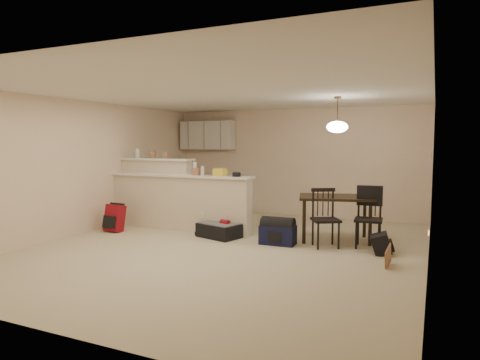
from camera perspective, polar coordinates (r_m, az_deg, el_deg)
The scene contains 23 objects.
room at distance 6.89m, azimuth -1.67°, elevation 1.17°, with size 7.00×7.02×2.50m.
breakfast_bar at distance 8.68m, azimuth -9.23°, elevation -2.37°, with size 3.08×0.58×1.39m.
upper_cabinets at distance 10.84m, azimuth -4.36°, elevation 5.97°, with size 1.40×0.34×0.70m, color white.
kitchen_counter at distance 10.70m, azimuth -3.71°, elevation -1.79°, with size 1.80×0.60×0.90m, color white.
thermostat at distance 7.72m, azimuth 24.19°, elevation 3.00°, with size 0.02×0.12×0.12m, color beige.
jar at distance 9.26m, azimuth -13.48°, elevation 3.49°, with size 0.10×0.10×0.20m, color silver.
cereal_box at distance 9.02m, azimuth -11.55°, elevation 3.36°, with size 0.10×0.07×0.16m, color #9E6F51.
small_box at distance 8.84m, azimuth -9.85°, elevation 3.23°, with size 0.08×0.06×0.12m, color #9E6F51.
bottle_a at distance 8.23m, azimuth -6.03°, elevation 1.55°, with size 0.07×0.07×0.26m, color silver.
bottle_b at distance 8.15m, azimuth -5.02°, elevation 1.24°, with size 0.06×0.06×0.18m, color silver.
bag_lump at distance 7.97m, azimuth -2.68°, elevation 1.03°, with size 0.22×0.18×0.14m, color #9E6F51.
pouch at distance 7.82m, azimuth -0.47°, elevation 0.74°, with size 0.12×0.10×0.08m, color #9E6F51.
extra_item_x at distance 7.98m, azimuth -2.86°, elevation 0.89°, with size 0.13×0.10×0.10m, color #9E6F51.
extra_item_y at distance 8.22m, azimuth -5.87°, elevation 1.13°, with size 0.13×0.10×0.14m, color #9E6F51.
dining_table at distance 7.65m, azimuth 12.64°, elevation -2.81°, with size 1.43×1.15×0.78m.
pendant_lamp at distance 7.58m, azimuth 12.83°, elevation 6.98°, with size 0.36×0.36×0.62m.
dining_chair_near at distance 7.14m, azimuth 11.36°, elevation -5.03°, with size 0.42×0.40×0.96m, color black, non-canonical shape.
dining_chair_far at distance 7.26m, azimuth 16.76°, elevation -4.88°, with size 0.43×0.41×0.98m, color black, non-canonical shape.
suitcase at distance 7.80m, azimuth -2.81°, elevation -6.74°, with size 0.74×0.48×0.25m, color black.
red_backpack at distance 8.63m, azimuth -16.38°, elevation -4.89°, with size 0.34×0.22×0.52m, color maroon.
navy_duffel at distance 7.29m, azimuth 5.07°, elevation -7.31°, with size 0.58×0.32×0.32m, color #121538.
black_daypack at distance 6.99m, azimuth 18.32°, elevation -8.11°, with size 0.35×0.25×0.31m, color black.
cardboard_sheet at distance 6.32m, azimuth 19.13°, elevation -9.67°, with size 0.36×0.02×0.28m, color #9E6F51.
Camera 1 is at (3.04, -6.17, 1.70)m, focal length 32.00 mm.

